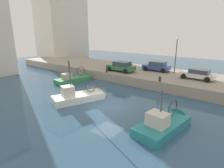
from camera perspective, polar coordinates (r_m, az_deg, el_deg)
The scene contains 12 objects.
water_surface at distance 17.51m, azimuth -1.47°, elevation -6.92°, with size 80.00×80.00×0.00m, color #335675.
quay_wall at distance 26.82m, azimuth 14.14°, elevation 2.11°, with size 9.00×56.00×1.20m, color #9E9384.
fishing_boat_teal at distance 14.31m, azimuth 16.26°, elevation -12.61°, with size 5.73×2.90×4.05m.
fishing_boat_white at distance 19.24m, azimuth -9.34°, elevation -4.59°, with size 6.15×3.92×5.03m.
fishing_boat_green at distance 26.53m, azimuth -11.31°, elevation 1.02°, with size 5.94×2.81×4.06m.
parked_car_blue at distance 27.97m, azimuth 13.78°, elevation 5.45°, with size 2.12×4.02×1.40m.
parked_car_green at distance 26.86m, azimuth 2.86°, elevation 5.52°, with size 2.06×4.17×1.46m.
parked_car_white at distance 24.63m, azimuth 25.20°, elevation 2.86°, with size 2.09×3.97×1.27m.
mooring_bollard_south at distance 22.14m, azimuth 14.69°, elevation 1.51°, with size 0.28×0.28×0.55m, color #2D2D33.
mooring_bollard_mid at distance 26.17m, azimuth -1.62°, elevation 4.22°, with size 0.28×0.28×0.55m, color #2D2D33.
quay_streetlamp at distance 26.98m, azimuth 19.44°, elevation 10.09°, with size 0.36×0.36×4.83m.
waterfront_building_west_mid at distance 48.78m, azimuth -15.42°, elevation 18.67°, with size 11.27×7.45×19.04m.
Camera 1 is at (-12.53, -10.16, 6.82)m, focal length 29.32 mm.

